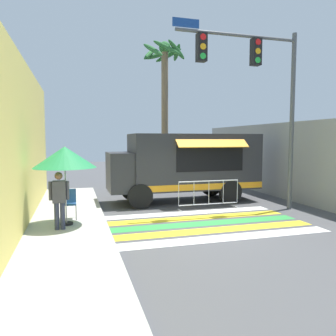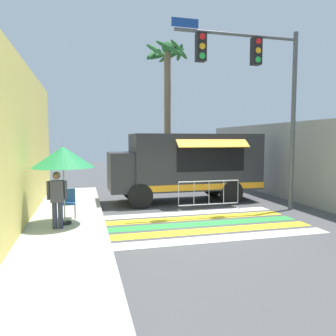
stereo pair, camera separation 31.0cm
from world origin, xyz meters
The scene contains 12 objects.
ground_plane centered at (0.00, 0.00, 0.00)m, with size 60.00×60.00×0.00m, color #4C4C4F.
sidewalk_left centered at (-4.98, 0.00, 0.07)m, with size 4.40×16.00×0.15m.
building_left_facade centered at (-5.09, 0.00, 2.42)m, with size 0.25×16.00×4.83m.
concrete_wall_right centered at (5.13, 3.00, 1.65)m, with size 0.20×16.00×3.30m.
crosswalk_painted centered at (0.00, 0.35, 0.00)m, with size 6.40×3.60×0.01m.
food_truck centered at (0.64, 3.98, 1.58)m, with size 6.14×2.55×2.79m.
traffic_signal_pole centered at (2.49, 1.44, 4.64)m, with size 4.62×0.29×6.42m.
patio_umbrella centered at (-3.92, 0.81, 2.07)m, with size 1.74×1.74×2.23m.
folding_chair centered at (-3.84, 1.55, 0.69)m, with size 0.41×0.41×0.90m.
vendor_person centered at (-4.08, 0.35, 1.02)m, with size 0.53×0.21×1.56m.
barricade_front centered at (1.08, 2.26, 0.54)m, with size 2.35×0.44×1.07m.
palm_tree centered at (0.93, 7.86, 5.31)m, with size 2.33×2.32×7.58m.
Camera 2 is at (-3.37, -8.86, 2.56)m, focal length 35.00 mm.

